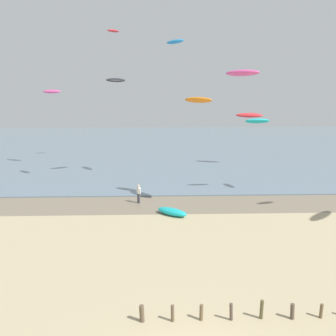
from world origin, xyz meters
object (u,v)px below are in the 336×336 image
(grounded_kite, at_px, (172,212))
(kite_aloft_3, at_px, (242,73))
(kite_aloft_4, at_px, (257,121))
(kite_aloft_8, at_px, (113,31))
(person_by_waterline, at_px, (139,193))
(kite_aloft_2, at_px, (198,100))
(kite_aloft_12, at_px, (249,115))
(kite_aloft_5, at_px, (52,91))
(kite_aloft_10, at_px, (175,42))
(kite_aloft_9, at_px, (116,80))

(grounded_kite, distance_m, kite_aloft_3, 12.38)
(kite_aloft_4, xyz_separation_m, kite_aloft_8, (-15.21, 17.10, 10.62))
(person_by_waterline, relative_size, kite_aloft_2, 0.66)
(kite_aloft_2, height_order, kite_aloft_12, kite_aloft_2)
(kite_aloft_12, bearing_deg, grounded_kite, -102.18)
(kite_aloft_3, height_order, kite_aloft_12, kite_aloft_3)
(person_by_waterline, bearing_deg, kite_aloft_8, 101.16)
(grounded_kite, relative_size, kite_aloft_8, 1.49)
(person_by_waterline, relative_size, kite_aloft_5, 0.63)
(kite_aloft_5, relative_size, kite_aloft_10, 1.02)
(kite_aloft_9, relative_size, kite_aloft_12, 0.66)
(person_by_waterline, relative_size, kite_aloft_10, 0.64)
(kite_aloft_4, distance_m, kite_aloft_5, 27.28)
(kite_aloft_10, bearing_deg, kite_aloft_9, 36.43)
(kite_aloft_2, relative_size, kite_aloft_5, 0.95)
(kite_aloft_4, xyz_separation_m, kite_aloft_5, (-23.04, 14.35, 2.74))
(kite_aloft_4, relative_size, kite_aloft_5, 0.87)
(kite_aloft_9, bearing_deg, kite_aloft_8, -114.01)
(kite_aloft_5, height_order, kite_aloft_10, kite_aloft_10)
(kite_aloft_8, xyz_separation_m, kite_aloft_9, (1.10, -9.37, -6.63))
(kite_aloft_2, xyz_separation_m, kite_aloft_4, (5.98, 2.62, -2.03))
(kite_aloft_12, bearing_deg, kite_aloft_3, -89.39)
(kite_aloft_8, xyz_separation_m, kite_aloft_10, (7.62, -11.51, -2.75))
(person_by_waterline, distance_m, kite_aloft_2, 9.79)
(grounded_kite, height_order, kite_aloft_8, kite_aloft_8)
(kite_aloft_4, height_order, kite_aloft_12, kite_aloft_4)
(kite_aloft_4, height_order, kite_aloft_10, kite_aloft_10)
(kite_aloft_3, xyz_separation_m, kite_aloft_12, (5.48, 19.14, -4.49))
(grounded_kite, height_order, kite_aloft_9, kite_aloft_9)
(kite_aloft_3, bearing_deg, kite_aloft_4, -71.29)
(kite_aloft_9, bearing_deg, kite_aloft_12, 168.79)
(grounded_kite, relative_size, kite_aloft_3, 0.91)
(kite_aloft_3, bearing_deg, kite_aloft_12, -59.72)
(person_by_waterline, xyz_separation_m, kite_aloft_8, (-3.95, 20.01, 16.83))
(kite_aloft_5, bearing_deg, grounded_kite, 151.00)
(kite_aloft_5, bearing_deg, kite_aloft_3, 161.31)
(kite_aloft_5, relative_size, kite_aloft_8, 1.44)
(kite_aloft_3, relative_size, kite_aloft_5, 1.13)
(kite_aloft_10, bearing_deg, person_by_waterline, 121.20)
(kite_aloft_3, distance_m, kite_aloft_12, 20.41)
(kite_aloft_2, xyz_separation_m, kite_aloft_3, (3.11, -2.88, 2.15))
(grounded_kite, height_order, kite_aloft_4, kite_aloft_4)
(kite_aloft_10, height_order, kite_aloft_12, kite_aloft_10)
(kite_aloft_9, bearing_deg, kite_aloft_2, 97.49)
(kite_aloft_3, relative_size, kite_aloft_4, 1.30)
(person_by_waterline, bearing_deg, kite_aloft_2, 3.16)
(grounded_kite, xyz_separation_m, kite_aloft_4, (8.41, 6.43, 6.84))
(person_by_waterline, bearing_deg, kite_aloft_12, 50.04)
(person_by_waterline, height_order, kite_aloft_2, kite_aloft_2)
(kite_aloft_10, bearing_deg, kite_aloft_2, 155.67)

